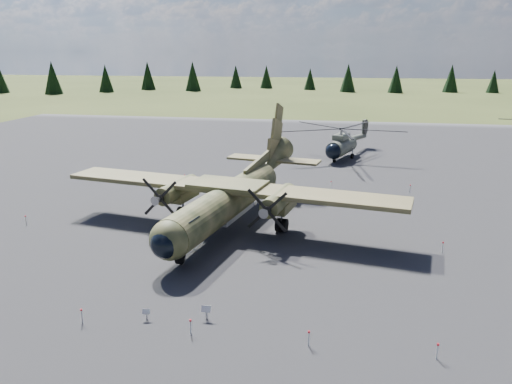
# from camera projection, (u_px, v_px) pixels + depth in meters

# --- Properties ---
(ground) EXTENTS (500.00, 500.00, 0.00)m
(ground) POSITION_uv_depth(u_px,v_px,m) (219.00, 238.00, 38.59)
(ground) COLOR #58612B
(ground) RESTS_ON ground
(apron) EXTENTS (120.00, 120.00, 0.04)m
(apron) POSITION_uv_depth(u_px,v_px,m) (245.00, 201.00, 48.05)
(apron) COLOR #59585D
(apron) RESTS_ON ground
(transport_plane) EXTENTS (28.71, 25.84, 9.46)m
(transport_plane) POSITION_uv_depth(u_px,v_px,m) (233.00, 192.00, 41.27)
(transport_plane) COLOR #394123
(transport_plane) RESTS_ON ground
(helicopter_near) EXTENTS (21.11, 21.28, 4.25)m
(helicopter_near) POSITION_uv_depth(u_px,v_px,m) (342.00, 137.00, 66.17)
(helicopter_near) COLOR slate
(helicopter_near) RESTS_ON ground
(info_placard_left) EXTENTS (0.42, 0.23, 0.63)m
(info_placard_left) POSITION_uv_depth(u_px,v_px,m) (146.00, 313.00, 26.75)
(info_placard_left) COLOR gray
(info_placard_left) RESTS_ON ground
(info_placard_right) EXTENTS (0.52, 0.23, 0.80)m
(info_placard_right) POSITION_uv_depth(u_px,v_px,m) (206.00, 310.00, 26.77)
(info_placard_right) COLOR gray
(info_placard_right) RESTS_ON ground
(barrier_fence) EXTENTS (33.12, 29.62, 0.85)m
(barrier_fence) POSITION_uv_depth(u_px,v_px,m) (213.00, 232.00, 38.45)
(barrier_fence) COLOR white
(barrier_fence) RESTS_ON ground
(treeline) EXTENTS (330.65, 329.51, 10.89)m
(treeline) POSITION_uv_depth(u_px,v_px,m) (214.00, 174.00, 38.79)
(treeline) COLOR black
(treeline) RESTS_ON ground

